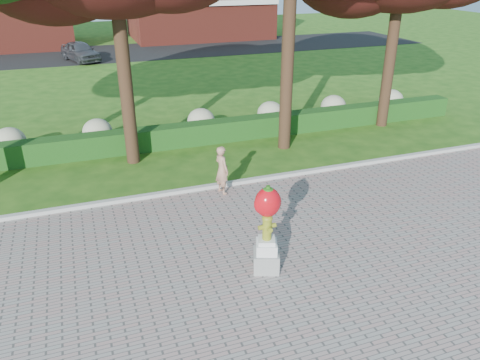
{
  "coord_description": "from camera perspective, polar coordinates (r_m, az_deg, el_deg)",
  "views": [
    {
      "loc": [
        -3.58,
        -9.36,
        6.31
      ],
      "look_at": [
        0.14,
        1.0,
        1.16
      ],
      "focal_mm": 35.0,
      "sensor_mm": 36.0,
      "label": 1
    }
  ],
  "objects": [
    {
      "name": "parked_car",
      "position": [
        35.31,
        -18.89,
        14.63
      ],
      "size": [
        2.86,
        4.21,
        1.33
      ],
      "primitive_type": "imported",
      "rotation": [
        0.0,
        0.0,
        0.36
      ],
      "color": "#3C3F44",
      "rests_on": "street"
    },
    {
      "name": "hydrant_sculpture",
      "position": [
        10.11,
        3.32,
        -5.71
      ],
      "size": [
        0.72,
        0.72,
        2.07
      ],
      "rotation": [
        0.0,
        0.0,
        -0.35
      ],
      "color": "gray",
      "rests_on": "walkway"
    },
    {
      "name": "lawn_hedge",
      "position": [
        17.76,
        -7.0,
        5.46
      ],
      "size": [
        24.0,
        0.7,
        0.8
      ],
      "primitive_type": "cube",
      "color": "#123F12",
      "rests_on": "ground"
    },
    {
      "name": "street",
      "position": [
        38.06,
        -14.55,
        14.79
      ],
      "size": [
        50.0,
        8.0,
        0.02
      ],
      "primitive_type": "cube",
      "color": "black",
      "rests_on": "ground"
    },
    {
      "name": "ground",
      "position": [
        11.84,
        1.01,
        -7.11
      ],
      "size": [
        100.0,
        100.0,
        0.0
      ],
      "primitive_type": "plane",
      "color": "#224F13",
      "rests_on": "ground"
    },
    {
      "name": "walkway",
      "position": [
        9.0,
        10.59,
        -19.76
      ],
      "size": [
        40.0,
        14.0,
        0.04
      ],
      "primitive_type": "cube",
      "color": "gray",
      "rests_on": "ground"
    },
    {
      "name": "hydrangea_row",
      "position": [
        18.76,
        -6.03,
        7.06
      ],
      "size": [
        20.1,
        1.1,
        0.99
      ],
      "color": "#9FA27C",
      "rests_on": "ground"
    },
    {
      "name": "woman",
      "position": [
        13.7,
        -2.22,
        1.24
      ],
      "size": [
        0.49,
        0.61,
        1.47
      ],
      "primitive_type": "imported",
      "rotation": [
        0.0,
        0.0,
        1.85
      ],
      "color": "#AA7A61",
      "rests_on": "walkway"
    },
    {
      "name": "curb",
      "position": [
        14.3,
        -3.23,
        -0.8
      ],
      "size": [
        40.0,
        0.18,
        0.15
      ],
      "primitive_type": "cube",
      "color": "#ADADA5",
      "rests_on": "ground"
    },
    {
      "name": "building_right",
      "position": [
        44.99,
        -5.1,
        21.03
      ],
      "size": [
        12.0,
        8.0,
        6.4
      ],
      "primitive_type": "cube",
      "color": "maroon",
      "rests_on": "ground"
    }
  ]
}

